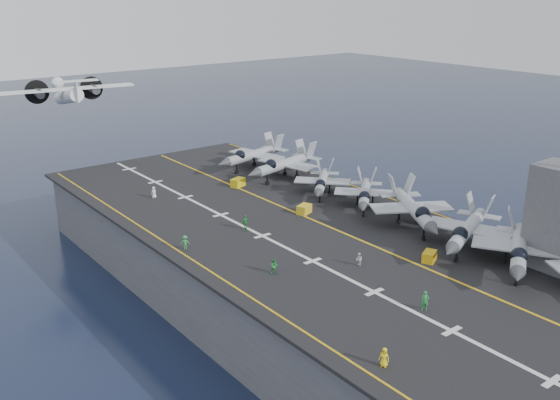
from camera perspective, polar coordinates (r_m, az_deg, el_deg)
ground at (r=88.60m, az=1.60°, el=-8.65°), size 500.00×500.00×0.00m
hull at (r=86.42m, az=1.63°, el=-5.71°), size 36.00×90.00×10.00m
flight_deck at (r=84.40m, az=1.67°, el=-2.49°), size 38.00×92.00×0.40m
foul_line at (r=86.13m, az=3.21°, el=-1.91°), size 0.35×90.00×0.02m
landing_centerline at (r=80.90m, az=-1.63°, el=-3.29°), size 0.50×90.00×0.02m
deck_edge_port at (r=75.46m, az=-8.40°, el=-5.18°), size 0.25×90.00×0.02m
deck_edge_stbd at (r=96.47m, az=10.19°, el=0.11°), size 0.25×90.00×0.02m
fighter_jet_1 at (r=75.49m, az=21.02°, el=-4.08°), size 18.62×16.88×5.39m
fighter_jet_2 at (r=79.36m, az=16.77°, el=-2.48°), size 18.33×15.44×5.41m
fighter_jet_3 at (r=84.60m, az=12.11°, el=-0.69°), size 17.66×19.48×5.63m
fighter_jet_4 at (r=91.28m, az=7.79°, el=0.70°), size 16.04×15.76×4.69m
fighter_jet_5 at (r=96.43m, az=3.87°, el=1.76°), size 15.41×15.22×4.51m
fighter_jet_6 at (r=104.30m, az=0.43°, el=3.41°), size 17.80×13.73×5.53m
fighter_jet_7 at (r=110.51m, az=-2.45°, el=4.24°), size 17.43×13.49×5.40m
tow_cart_a at (r=75.40m, az=13.50°, el=-5.05°), size 2.40×2.06×1.22m
tow_cart_b at (r=88.67m, az=2.23°, el=-0.85°), size 2.49×2.05×1.29m
tow_cart_c at (r=100.96m, az=-3.86°, el=1.61°), size 2.61×2.12×1.35m
crew_0 at (r=54.94m, az=9.51°, el=-14.00°), size 1.11×1.27×1.77m
crew_2 at (r=70.10m, az=-0.51°, el=-6.09°), size 1.32×1.17×1.84m
crew_3 at (r=77.38m, az=-8.67°, el=-3.85°), size 1.31×1.20×1.82m
crew_4 at (r=82.76m, az=-3.19°, el=-2.05°), size 1.29×0.93×2.02m
crew_5 at (r=97.03m, az=-11.45°, el=0.69°), size 1.21×0.94×1.81m
crew_6 at (r=64.23m, az=13.12°, el=-8.96°), size 1.46×1.45×2.05m
crew_7 at (r=72.63m, az=7.25°, el=-5.43°), size 0.78×1.05×1.59m
transport_plane at (r=120.08m, az=-18.79°, el=8.93°), size 25.70×19.26×5.60m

